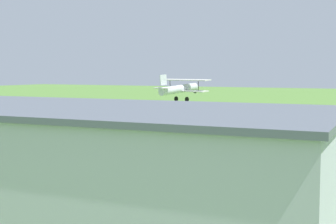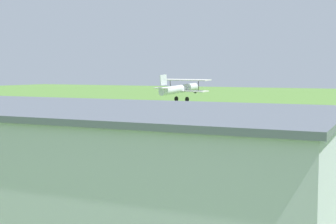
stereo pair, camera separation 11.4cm
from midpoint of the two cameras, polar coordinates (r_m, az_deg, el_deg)
The scene contains 7 objects.
ground_plane at distance 61.25m, azimuth 2.40°, elevation -3.39°, with size 400.00×400.00×0.00m, color #568438.
hangar at distance 33.08m, azimuth -10.85°, elevation -4.84°, with size 34.42×16.60×6.47m.
biplane at distance 63.33m, azimuth 1.38°, elevation 2.81°, with size 8.03×7.46×3.56m.
car_silver at distance 55.09m, azimuth -16.27°, elevation -3.62°, with size 2.20×4.38×1.63m.
person_by_parked_cars at distance 52.88m, azimuth -5.24°, elevation -3.80°, with size 0.40×0.40×1.68m.
person_near_hangar_door at distance 52.19m, azimuth -13.96°, elevation -4.01°, with size 0.45×0.45×1.73m.
person_watching_takeoff at distance 53.30m, azimuth -7.39°, elevation -3.73°, with size 0.53×0.53×1.72m.
Camera 1 is at (-25.17, 55.15, 8.73)m, focal length 51.98 mm.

